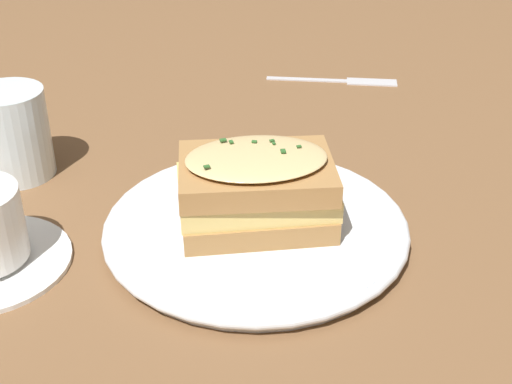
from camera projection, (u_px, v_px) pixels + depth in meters
name	position (u px, v px, depth m)	size (l,w,h in m)	color
ground_plane	(251.00, 230.00, 0.64)	(2.40, 2.40, 0.00)	brown
dinner_plate	(256.00, 227.00, 0.63)	(0.27, 0.27, 0.02)	white
sandwich	(256.00, 189.00, 0.60)	(0.16, 0.14, 0.07)	#A37542
water_glass	(12.00, 134.00, 0.71)	(0.07, 0.07, 0.09)	silver
fork	(347.00, 81.00, 0.94)	(0.17, 0.06, 0.00)	silver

